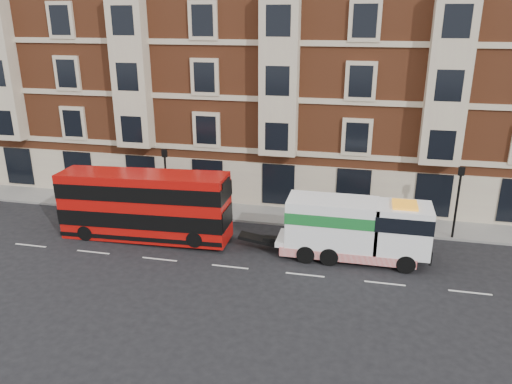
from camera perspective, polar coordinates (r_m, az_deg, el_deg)
ground at (r=26.81m, az=-2.98°, el=-8.54°), size 120.00×120.00×0.00m
sidewalk at (r=33.38m, az=0.43°, el=-2.50°), size 90.00×3.00×0.15m
victorian_terrace at (r=38.31m, az=3.68°, el=15.71°), size 45.00×12.00×20.40m
lamp_post_west at (r=33.05m, az=-10.27°, el=1.74°), size 0.35×0.15×4.35m
lamp_post_east at (r=31.10m, az=22.06°, el=-0.56°), size 0.35×0.15×4.35m
double_decker_bus at (r=29.88m, az=-12.66°, el=-1.42°), size 10.06×2.31×4.07m
tow_truck at (r=27.38m, az=11.02°, el=-4.13°), size 8.05×2.38×3.36m
pedestrian at (r=35.12m, az=-13.71°, el=-0.16°), size 0.81×0.67×1.90m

